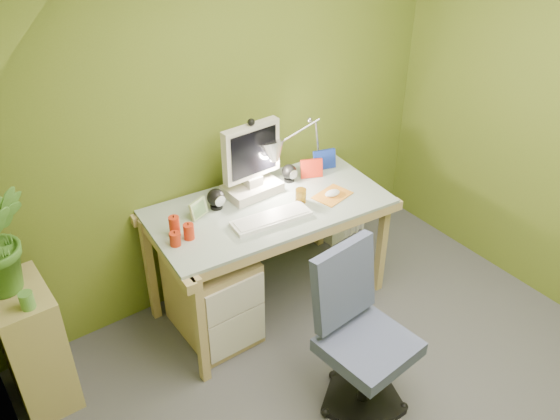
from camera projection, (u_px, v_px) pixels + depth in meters
wall_back at (222, 118)px, 3.59m from camera, size 3.20×0.01×2.40m
slope_ceiling at (199, 187)px, 1.66m from camera, size 1.10×3.20×1.10m
desk at (269, 256)px, 3.77m from camera, size 1.49×0.84×0.77m
monitor at (251, 158)px, 3.55m from camera, size 0.37×0.22×0.49m
speaker_left at (216, 199)px, 3.50m from camera, size 0.11×0.11×0.13m
speaker_right at (289, 173)px, 3.77m from camera, size 0.11×0.11×0.12m
keyboard at (271, 219)px, 3.42m from camera, size 0.49×0.20×0.02m
mousepad at (332, 195)px, 3.65m from camera, size 0.26×0.21×0.01m
mouse at (332, 193)px, 3.64m from camera, size 0.11×0.07×0.04m
amber_tumbler at (301, 196)px, 3.57m from camera, size 0.07×0.07×0.09m
candle_cluster at (178, 230)px, 3.24m from camera, size 0.17×0.15×0.12m
photo_frame_red at (312, 168)px, 3.81m from camera, size 0.14×0.08×0.12m
photo_frame_blue at (324, 159)px, 3.91m from camera, size 0.15×0.06×0.13m
photo_frame_green at (198, 209)px, 3.43m from camera, size 0.12×0.06×0.11m
desk_lamp at (310, 132)px, 3.74m from camera, size 0.58×0.36×0.58m
side_ledge at (34, 346)px, 3.14m from camera, size 0.28×0.43×0.75m
green_cup at (27, 300)px, 2.82m from camera, size 0.08×0.08×0.09m
task_chair at (369, 346)px, 3.05m from camera, size 0.54×0.54×0.89m
radiator at (342, 214)px, 4.54m from camera, size 0.37×0.19×0.36m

